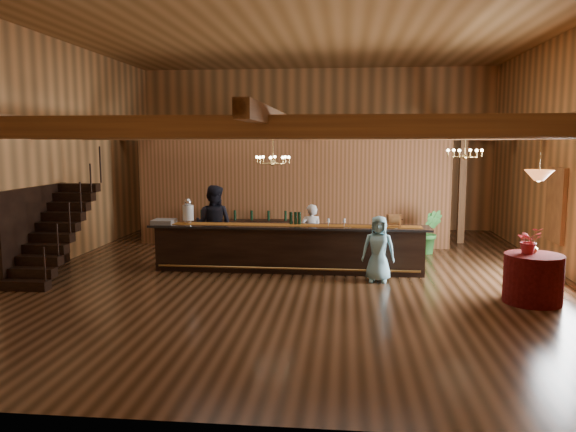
# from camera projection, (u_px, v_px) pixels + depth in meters

# --- Properties ---
(floor) EXTENTS (14.00, 14.00, 0.00)m
(floor) POSITION_uv_depth(u_px,v_px,m) (298.00, 274.00, 12.90)
(floor) COLOR brown
(floor) RESTS_ON ground
(ceiling) EXTENTS (14.00, 14.00, 0.00)m
(ceiling) POSITION_uv_depth(u_px,v_px,m) (299.00, 26.00, 12.18)
(ceiling) COLOR #9C6B39
(ceiling) RESTS_ON wall_back
(wall_back) EXTENTS (12.00, 0.10, 5.50)m
(wall_back) POSITION_uv_depth(u_px,v_px,m) (316.00, 150.00, 19.44)
(wall_back) COLOR #BF8146
(wall_back) RESTS_ON floor
(wall_front) EXTENTS (12.00, 0.10, 5.50)m
(wall_front) POSITION_uv_depth(u_px,v_px,m) (241.00, 167.00, 5.63)
(wall_front) COLOR #BF8146
(wall_front) RESTS_ON floor
(wall_left) EXTENTS (0.10, 14.00, 5.50)m
(wall_left) POSITION_uv_depth(u_px,v_px,m) (44.00, 153.00, 13.15)
(wall_left) COLOR #BF8146
(wall_left) RESTS_ON floor
(beam_grid) EXTENTS (11.90, 13.90, 0.39)m
(beam_grid) POSITION_uv_depth(u_px,v_px,m) (301.00, 132.00, 12.97)
(beam_grid) COLOR #A76D39
(beam_grid) RESTS_ON wall_left
(support_posts) EXTENTS (9.20, 10.20, 3.20)m
(support_posts) POSITION_uv_depth(u_px,v_px,m) (297.00, 207.00, 12.19)
(support_posts) COLOR #A76D39
(support_posts) RESTS_ON floor
(partition_wall) EXTENTS (9.00, 0.18, 3.10)m
(partition_wall) POSITION_uv_depth(u_px,v_px,m) (292.00, 193.00, 16.20)
(partition_wall) COLOR brown
(partition_wall) RESTS_ON floor
(window_right_back) EXTENTS (0.12, 1.05, 1.75)m
(window_right_back) POSITION_uv_depth(u_px,v_px,m) (556.00, 205.00, 13.07)
(window_right_back) COLOR white
(window_right_back) RESTS_ON wall_right
(staircase) EXTENTS (1.00, 2.80, 2.00)m
(staircase) POSITION_uv_depth(u_px,v_px,m) (54.00, 232.00, 12.59)
(staircase) COLOR black
(staircase) RESTS_ON floor
(backroom_boxes) EXTENTS (4.10, 0.60, 1.10)m
(backroom_boxes) POSITION_uv_depth(u_px,v_px,m) (304.00, 219.00, 18.28)
(backroom_boxes) COLOR black
(backroom_boxes) RESTS_ON floor
(tasting_bar) EXTENTS (6.51, 0.87, 1.10)m
(tasting_bar) POSITION_uv_depth(u_px,v_px,m) (288.00, 248.00, 13.09)
(tasting_bar) COLOR black
(tasting_bar) RESTS_ON floor
(beverage_dispenser) EXTENTS (0.26, 0.26, 0.60)m
(beverage_dispenser) POSITION_uv_depth(u_px,v_px,m) (188.00, 211.00, 13.29)
(beverage_dispenser) COLOR silver
(beverage_dispenser) RESTS_ON tasting_bar
(glass_rack_tray) EXTENTS (0.50, 0.50, 0.10)m
(glass_rack_tray) POSITION_uv_depth(u_px,v_px,m) (164.00, 222.00, 13.28)
(glass_rack_tray) COLOR gray
(glass_rack_tray) RESTS_ON tasting_bar
(raffle_drum) EXTENTS (0.34, 0.24, 0.30)m
(raffle_drum) POSITION_uv_depth(u_px,v_px,m) (394.00, 220.00, 12.69)
(raffle_drum) COLOR #9D6232
(raffle_drum) RESTS_ON tasting_bar
(bar_bottle_0) EXTENTS (0.07, 0.07, 0.30)m
(bar_bottle_0) POSITION_uv_depth(u_px,v_px,m) (291.00, 218.00, 13.12)
(bar_bottle_0) COLOR black
(bar_bottle_0) RESTS_ON tasting_bar
(bar_bottle_1) EXTENTS (0.07, 0.07, 0.30)m
(bar_bottle_1) POSITION_uv_depth(u_px,v_px,m) (296.00, 218.00, 13.11)
(bar_bottle_1) COLOR black
(bar_bottle_1) RESTS_ON tasting_bar
(bar_bottle_2) EXTENTS (0.07, 0.07, 0.30)m
(bar_bottle_2) POSITION_uv_depth(u_px,v_px,m) (299.00, 218.00, 13.10)
(bar_bottle_2) COLOR black
(bar_bottle_2) RESTS_ON tasting_bar
(backbar_shelf) EXTENTS (2.86, 0.79, 0.79)m
(backbar_shelf) POSITION_uv_depth(u_px,v_px,m) (243.00, 234.00, 16.07)
(backbar_shelf) COLOR black
(backbar_shelf) RESTS_ON floor
(round_table) EXTENTS (1.07, 1.07, 0.92)m
(round_table) POSITION_uv_depth(u_px,v_px,m) (533.00, 279.00, 10.51)
(round_table) COLOR #590B0C
(round_table) RESTS_ON floor
(chandelier_left) EXTENTS (0.80, 0.80, 0.76)m
(chandelier_left) POSITION_uv_depth(u_px,v_px,m) (273.00, 159.00, 13.26)
(chandelier_left) COLOR tan
(chandelier_left) RESTS_ON beam_grid
(chandelier_right) EXTENTS (0.80, 0.80, 0.59)m
(chandelier_right) POSITION_uv_depth(u_px,v_px,m) (465.00, 153.00, 12.94)
(chandelier_right) COLOR tan
(chandelier_right) RESTS_ON beam_grid
(pendant_lamp) EXTENTS (0.52, 0.52, 0.90)m
(pendant_lamp) POSITION_uv_depth(u_px,v_px,m) (539.00, 175.00, 10.26)
(pendant_lamp) COLOR tan
(pendant_lamp) RESTS_ON beam_grid
(bartender) EXTENTS (0.61, 0.47, 1.49)m
(bartender) POSITION_uv_depth(u_px,v_px,m) (311.00, 234.00, 13.88)
(bartender) COLOR silver
(bartender) RESTS_ON floor
(staff_second) EXTENTS (1.06, 0.89, 1.96)m
(staff_second) POSITION_uv_depth(u_px,v_px,m) (214.00, 225.00, 13.86)
(staff_second) COLOR black
(staff_second) RESTS_ON floor
(guest) EXTENTS (0.76, 0.54, 1.44)m
(guest) POSITION_uv_depth(u_px,v_px,m) (378.00, 249.00, 12.08)
(guest) COLOR #82C4D5
(guest) RESTS_ON floor
(floor_plant) EXTENTS (0.67, 0.54, 1.21)m
(floor_plant) POSITION_uv_depth(u_px,v_px,m) (429.00, 232.00, 15.14)
(floor_plant) COLOR #30772E
(floor_plant) RESTS_ON floor
(table_flowers) EXTENTS (0.56, 0.52, 0.50)m
(table_flowers) POSITION_uv_depth(u_px,v_px,m) (529.00, 241.00, 10.49)
(table_flowers) COLOR #A9262E
(table_flowers) RESTS_ON round_table
(table_vase) EXTENTS (0.17, 0.17, 0.32)m
(table_vase) POSITION_uv_depth(u_px,v_px,m) (532.00, 245.00, 10.55)
(table_vase) COLOR tan
(table_vase) RESTS_ON round_table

